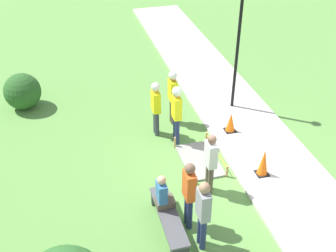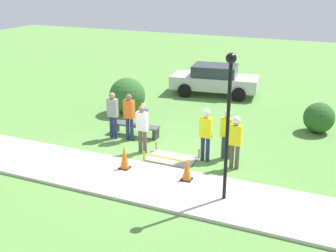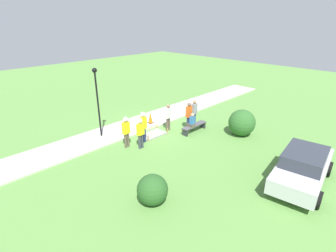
{
  "view_description": "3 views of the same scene",
  "coord_description": "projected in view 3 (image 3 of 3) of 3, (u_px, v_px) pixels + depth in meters",
  "views": [
    {
      "loc": [
        -8.05,
        4.08,
        7.56
      ],
      "look_at": [
        1.09,
        1.57,
        1.16
      ],
      "focal_mm": 45.0,
      "sensor_mm": 36.0,
      "label": 1
    },
    {
      "loc": [
        5.94,
        -11.53,
        6.16
      ],
      "look_at": [
        0.22,
        1.68,
        0.84
      ],
      "focal_mm": 45.0,
      "sensor_mm": 36.0,
      "label": 2
    },
    {
      "loc": [
        10.78,
        11.9,
        6.85
      ],
      "look_at": [
        0.57,
        1.85,
        0.87
      ],
      "focal_mm": 28.0,
      "sensor_mm": 36.0,
      "label": 3
    }
  ],
  "objects": [
    {
      "name": "bystander_in_white_shirt",
      "position": [
        194.0,
        112.0,
        17.31
      ],
      "size": [
        0.4,
        0.24,
        1.85
      ],
      "color": "navy",
      "rests_on": "ground_plane"
    },
    {
      "name": "shrub_rounded_mid",
      "position": [
        152.0,
        190.0,
        10.22
      ],
      "size": [
        1.23,
        1.23,
        1.23
      ],
      "color": "#285623",
      "rests_on": "ground_plane"
    },
    {
      "name": "lamppost_near",
      "position": [
        97.0,
        93.0,
        15.06
      ],
      "size": [
        0.28,
        0.28,
        4.14
      ],
      "color": "black",
      "rests_on": "sidewalk"
    },
    {
      "name": "park_bench",
      "position": [
        194.0,
        127.0,
        16.79
      ],
      "size": [
        1.98,
        0.44,
        0.47
      ],
      "color": "#2D2D33",
      "rests_on": "ground_plane"
    },
    {
      "name": "sidewalk",
      "position": [
        142.0,
        123.0,
        18.21
      ],
      "size": [
        28.0,
        2.47,
        0.1
      ],
      "color": "#BCB7AD",
      "rests_on": "ground_plane"
    },
    {
      "name": "shrub_rounded_near",
      "position": [
        242.0,
        123.0,
        16.14
      ],
      "size": [
        1.64,
        1.64,
        1.64
      ],
      "color": "#2D6028",
      "rests_on": "ground_plane"
    },
    {
      "name": "worker_trainee",
      "position": [
        126.0,
        129.0,
        14.49
      ],
      "size": [
        0.4,
        0.26,
        1.83
      ],
      "color": "brown",
      "rests_on": "ground_plane"
    },
    {
      "name": "traffic_cone_near_patch",
      "position": [
        150.0,
        118.0,
        17.89
      ],
      "size": [
        0.34,
        0.34,
        0.8
      ],
      "color": "black",
      "rests_on": "sidewalk"
    },
    {
      "name": "bystander_in_orange_shirt",
      "position": [
        189.0,
        114.0,
        16.82
      ],
      "size": [
        0.4,
        0.24,
        1.85
      ],
      "color": "navy",
      "rests_on": "ground_plane"
    },
    {
      "name": "worker_assistant",
      "position": [
        143.0,
        124.0,
        15.06
      ],
      "size": [
        0.4,
        0.27,
        1.89
      ],
      "color": "navy",
      "rests_on": "ground_plane"
    },
    {
      "name": "bystander_in_gray_shirt",
      "position": [
        168.0,
        116.0,
        16.75
      ],
      "size": [
        0.4,
        0.23,
        1.76
      ],
      "color": "brown",
      "rests_on": "ground_plane"
    },
    {
      "name": "worker_supervisor",
      "position": [
        140.0,
        131.0,
        14.39
      ],
      "size": [
        0.4,
        0.26,
        1.79
      ],
      "color": "#383D47",
      "rests_on": "ground_plane"
    },
    {
      "name": "ground_plane",
      "position": [
        154.0,
        128.0,
        17.43
      ],
      "size": [
        60.0,
        60.0,
        0.0
      ],
      "primitive_type": "plane",
      "color": "#5B8E42"
    },
    {
      "name": "person_seated_on_bench",
      "position": [
        192.0,
        121.0,
        16.36
      ],
      "size": [
        0.36,
        0.44,
        0.89
      ],
      "color": "brown",
      "rests_on": "park_bench"
    },
    {
      "name": "parked_car_silver",
      "position": [
        303.0,
        167.0,
        11.41
      ],
      "size": [
        4.67,
        2.49,
        1.58
      ],
      "rotation": [
        0.0,
        0.0,
        0.13
      ],
      "color": "#BCBCC1",
      "rests_on": "ground_plane"
    },
    {
      "name": "wet_concrete_patch",
      "position": [
        153.0,
        134.0,
        16.44
      ],
      "size": [
        1.7,
        1.04,
        0.36
      ],
      "color": "gray",
      "rests_on": "ground_plane"
    },
    {
      "name": "traffic_cone_far_patch",
      "position": [
        126.0,
        128.0,
        16.47
      ],
      "size": [
        0.34,
        0.34,
        0.63
      ],
      "color": "black",
      "rests_on": "sidewalk"
    }
  ]
}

